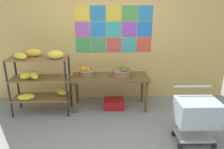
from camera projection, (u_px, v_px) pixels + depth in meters
back_wall_with_art at (106, 37)px, 4.28m from camera, size 5.15×0.07×2.66m
banana_shelf_unit at (39, 75)px, 3.77m from camera, size 1.05×0.45×1.22m
display_table at (110, 80)px, 4.04m from camera, size 1.48×0.57×0.66m
fruit_basket_centre at (87, 72)px, 4.04m from camera, size 0.32×0.32×0.17m
fruit_basket_back_left at (121, 72)px, 3.99m from camera, size 0.39×0.39×0.19m
produce_crate_under_table at (114, 104)px, 4.16m from camera, size 0.39×0.32×0.17m
shopping_cart at (196, 114)px, 3.01m from camera, size 0.59×0.46×0.81m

